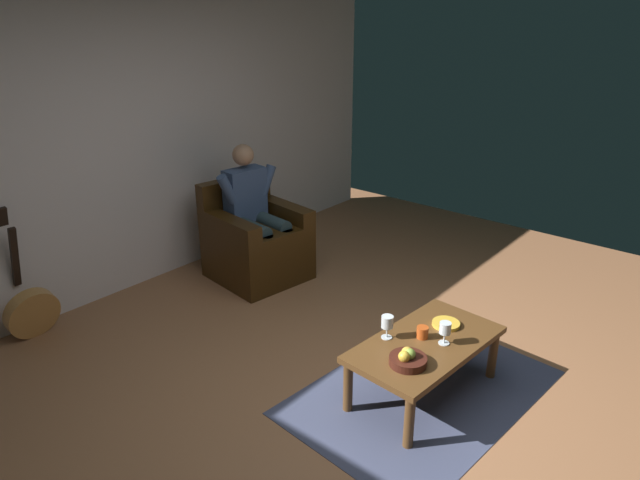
# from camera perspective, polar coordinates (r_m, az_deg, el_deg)

# --- Properties ---
(ground_plane) EXTENTS (7.34, 7.34, 0.00)m
(ground_plane) POSITION_cam_1_polar(r_m,az_deg,el_deg) (3.79, 5.79, -16.21)
(ground_plane) COLOR #976441
(wall_back) EXTENTS (6.52, 0.06, 2.58)m
(wall_back) POSITION_cam_1_polar(r_m,az_deg,el_deg) (5.10, -19.85, 8.92)
(wall_back) COLOR silver
(wall_back) RESTS_ON ground
(rug) EXTENTS (1.83, 1.30, 0.01)m
(rug) POSITION_cam_1_polar(r_m,az_deg,el_deg) (3.96, 10.02, -14.54)
(rug) COLOR #3F4560
(rug) RESTS_ON ground
(armchair) EXTENTS (0.84, 0.86, 0.88)m
(armchair) POSITION_cam_1_polar(r_m,az_deg,el_deg) (5.32, -6.40, -0.28)
(armchair) COLOR #35200A
(armchair) RESTS_ON ground
(person_seated) EXTENTS (0.64, 0.64, 1.22)m
(person_seated) POSITION_cam_1_polar(r_m,az_deg,el_deg) (5.19, -6.47, 3.02)
(person_seated) COLOR #384B71
(person_seated) RESTS_ON ground
(coffee_table) EXTENTS (1.08, 0.64, 0.39)m
(coffee_table) POSITION_cam_1_polar(r_m,az_deg,el_deg) (3.77, 10.36, -10.52)
(coffee_table) COLOR brown
(coffee_table) RESTS_ON ground
(guitar) EXTENTS (0.39, 0.30, 1.01)m
(guitar) POSITION_cam_1_polar(r_m,az_deg,el_deg) (4.88, -26.64, -6.13)
(guitar) COLOR #BB7E3F
(guitar) RESTS_ON ground
(wine_glass_near) EXTENTS (0.08, 0.08, 0.16)m
(wine_glass_near) POSITION_cam_1_polar(r_m,az_deg,el_deg) (3.69, 6.66, -8.17)
(wine_glass_near) COLOR silver
(wine_glass_near) RESTS_ON coffee_table
(wine_glass_far) EXTENTS (0.07, 0.07, 0.15)m
(wine_glass_far) POSITION_cam_1_polar(r_m,az_deg,el_deg) (3.69, 12.26, -8.64)
(wine_glass_far) COLOR silver
(wine_glass_far) RESTS_ON coffee_table
(fruit_bowl) EXTENTS (0.22, 0.22, 0.11)m
(fruit_bowl) POSITION_cam_1_polar(r_m,az_deg,el_deg) (3.49, 8.66, -11.53)
(fruit_bowl) COLOR #3D1911
(fruit_bowl) RESTS_ON coffee_table
(decorative_dish) EXTENTS (0.18, 0.18, 0.02)m
(decorative_dish) POSITION_cam_1_polar(r_m,az_deg,el_deg) (3.93, 12.34, -8.10)
(decorative_dish) COLOR gold
(decorative_dish) RESTS_ON coffee_table
(candle_jar) EXTENTS (0.08, 0.08, 0.08)m
(candle_jar) POSITION_cam_1_polar(r_m,az_deg,el_deg) (3.76, 10.08, -8.97)
(candle_jar) COLOR #B84919
(candle_jar) RESTS_ON coffee_table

